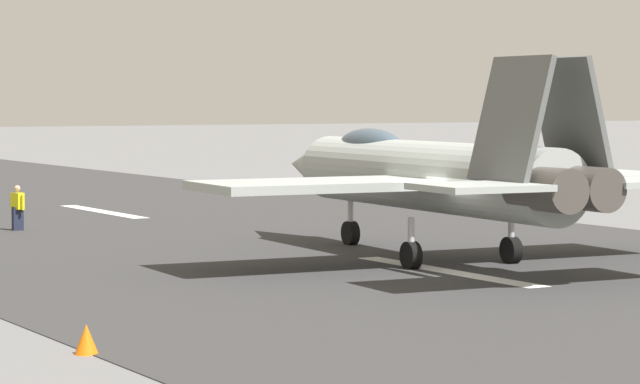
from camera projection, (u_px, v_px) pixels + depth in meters
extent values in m
plane|color=slate|center=(448.00, 272.00, 40.30)|extent=(400.00, 400.00, 0.00)
cube|color=#323233|center=(448.00, 272.00, 40.30)|extent=(240.00, 26.00, 0.02)
cube|color=white|center=(447.00, 271.00, 40.34)|extent=(8.00, 0.70, 0.00)
cube|color=white|center=(103.00, 211.00, 61.48)|extent=(8.00, 0.70, 0.00)
cylinder|color=#A0A8A3|center=(429.00, 176.00, 43.10)|extent=(12.86, 2.87, 2.00)
cone|color=#A0A8A3|center=(310.00, 165.00, 50.14)|extent=(3.05, 1.90, 1.70)
ellipsoid|color=#3F5160|center=(370.00, 146.00, 46.28)|extent=(3.67, 1.34, 1.10)
cylinder|color=#47423D|center=(544.00, 189.00, 36.99)|extent=(2.27, 1.25, 1.10)
cylinder|color=#47423D|center=(582.00, 188.00, 37.47)|extent=(2.27, 1.25, 1.10)
cube|color=#A0A8A3|center=(314.00, 185.00, 40.41)|extent=(3.82, 6.44, 0.24)
cube|color=#A0A8A3|center=(569.00, 178.00, 44.00)|extent=(3.82, 6.44, 0.24)
cube|color=#A0A8A3|center=(480.00, 187.00, 36.17)|extent=(2.59, 2.96, 0.16)
cube|color=#565958|center=(511.00, 119.00, 37.61)|extent=(2.66, 1.12, 3.14)
cube|color=#565958|center=(571.00, 119.00, 38.40)|extent=(2.66, 1.12, 3.14)
cylinder|color=silver|center=(350.00, 223.00, 47.60)|extent=(0.18, 0.18, 1.40)
cylinder|color=black|center=(350.00, 233.00, 47.62)|extent=(0.78, 0.35, 0.76)
cylinder|color=silver|center=(411.00, 244.00, 40.89)|extent=(0.18, 0.18, 1.40)
cylinder|color=black|center=(411.00, 255.00, 40.91)|extent=(0.78, 0.35, 0.76)
cylinder|color=silver|center=(511.00, 239.00, 42.29)|extent=(0.18, 0.18, 1.40)
cylinder|color=black|center=(511.00, 250.00, 42.31)|extent=(0.78, 0.35, 0.76)
cube|color=#1E2338|center=(18.00, 219.00, 52.75)|extent=(0.24, 0.36, 0.84)
cube|color=yellow|center=(17.00, 201.00, 52.72)|extent=(0.51, 0.41, 0.57)
sphere|color=tan|center=(17.00, 188.00, 52.69)|extent=(0.22, 0.22, 0.22)
cylinder|color=yellow|center=(23.00, 202.00, 52.52)|extent=(0.10, 0.10, 0.54)
cylinder|color=yellow|center=(12.00, 202.00, 52.92)|extent=(0.10, 0.10, 0.54)
cone|color=orange|center=(86.00, 339.00, 27.39)|extent=(0.44, 0.44, 0.55)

